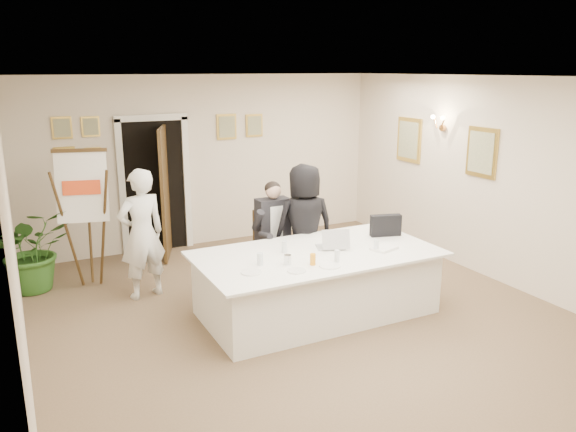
# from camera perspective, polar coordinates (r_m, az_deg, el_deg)

# --- Properties ---
(floor) EXTENTS (7.00, 7.00, 0.00)m
(floor) POSITION_cam_1_polar(r_m,az_deg,el_deg) (6.76, 2.02, -10.54)
(floor) COLOR brown
(floor) RESTS_ON ground
(ceiling) EXTENTS (6.00, 7.00, 0.02)m
(ceiling) POSITION_cam_1_polar(r_m,az_deg,el_deg) (6.11, 2.26, 13.93)
(ceiling) COLOR white
(ceiling) RESTS_ON wall_back
(wall_back) EXTENTS (6.00, 0.10, 2.80)m
(wall_back) POSITION_cam_1_polar(r_m,az_deg,el_deg) (9.45, -8.21, 5.56)
(wall_back) COLOR beige
(wall_back) RESTS_ON floor
(wall_left) EXTENTS (0.10, 7.00, 2.80)m
(wall_left) POSITION_cam_1_polar(r_m,az_deg,el_deg) (5.55, -26.15, -2.35)
(wall_left) COLOR beige
(wall_left) RESTS_ON floor
(wall_right) EXTENTS (0.10, 7.00, 2.80)m
(wall_right) POSITION_cam_1_polar(r_m,az_deg,el_deg) (8.14, 20.99, 3.25)
(wall_right) COLOR beige
(wall_right) RESTS_ON floor
(doorway) EXTENTS (1.14, 0.86, 2.20)m
(doorway) POSITION_cam_1_polar(r_m,az_deg,el_deg) (9.10, -13.03, 2.69)
(doorway) COLOR black
(doorway) RESTS_ON floor
(pictures_back_wall) EXTENTS (3.40, 0.06, 0.80)m
(pictures_back_wall) POSITION_cam_1_polar(r_m,az_deg,el_deg) (9.14, -13.05, 7.87)
(pictures_back_wall) COLOR gold
(pictures_back_wall) RESTS_ON wall_back
(pictures_right_wall) EXTENTS (0.06, 2.20, 0.80)m
(pictures_right_wall) POSITION_cam_1_polar(r_m,az_deg,el_deg) (8.91, 15.38, 6.90)
(pictures_right_wall) COLOR gold
(pictures_right_wall) RESTS_ON wall_right
(wall_sconce) EXTENTS (0.20, 0.30, 0.24)m
(wall_sconce) POSITION_cam_1_polar(r_m,az_deg,el_deg) (8.82, 15.19, 9.14)
(wall_sconce) COLOR #B07538
(wall_sconce) RESTS_ON wall_right
(conference_table) EXTENTS (2.87, 1.52, 0.78)m
(conference_table) POSITION_cam_1_polar(r_m,az_deg,el_deg) (6.81, 2.91, -6.75)
(conference_table) COLOR silver
(conference_table) RESTS_ON floor
(seated_man) EXTENTS (0.71, 0.74, 1.43)m
(seated_man) POSITION_cam_1_polar(r_m,az_deg,el_deg) (7.69, -1.38, -1.64)
(seated_man) COLOR black
(seated_man) RESTS_ON floor
(flip_chart) EXTENTS (0.67, 0.48, 1.85)m
(flip_chart) POSITION_cam_1_polar(r_m,az_deg,el_deg) (7.94, -19.77, -0.94)
(flip_chart) COLOR #392712
(flip_chart) RESTS_ON floor
(standing_man) EXTENTS (0.69, 0.53, 1.69)m
(standing_man) POSITION_cam_1_polar(r_m,az_deg,el_deg) (7.38, -14.63, -1.79)
(standing_man) COLOR silver
(standing_man) RESTS_ON floor
(standing_woman) EXTENTS (0.89, 0.64, 1.68)m
(standing_woman) POSITION_cam_1_polar(r_m,az_deg,el_deg) (7.53, 1.68, -1.01)
(standing_woman) COLOR black
(standing_woman) RESTS_ON floor
(potted_palm) EXTENTS (1.14, 1.03, 1.12)m
(potted_palm) POSITION_cam_1_polar(r_m,az_deg,el_deg) (8.19, -24.52, -3.12)
(potted_palm) COLOR #2B5C1E
(potted_palm) RESTS_ON floor
(laptop) EXTENTS (0.43, 0.45, 0.28)m
(laptop) POSITION_cam_1_polar(r_m,az_deg,el_deg) (6.82, 4.35, -2.11)
(laptop) COLOR #B7BABC
(laptop) RESTS_ON conference_table
(laptop_bag) EXTENTS (0.41, 0.21, 0.28)m
(laptop_bag) POSITION_cam_1_polar(r_m,az_deg,el_deg) (7.39, 9.89, -0.94)
(laptop_bag) COLOR black
(laptop_bag) RESTS_ON conference_table
(paper_stack) EXTENTS (0.35, 0.29, 0.03)m
(paper_stack) POSITION_cam_1_polar(r_m,az_deg,el_deg) (6.86, 9.72, -3.26)
(paper_stack) COLOR white
(paper_stack) RESTS_ON conference_table
(plate_left) EXTENTS (0.25, 0.25, 0.01)m
(plate_left) POSITION_cam_1_polar(r_m,az_deg,el_deg) (6.03, -3.76, -5.72)
(plate_left) COLOR white
(plate_left) RESTS_ON conference_table
(plate_mid) EXTENTS (0.21, 0.21, 0.01)m
(plate_mid) POSITION_cam_1_polar(r_m,az_deg,el_deg) (6.06, 0.86, -5.58)
(plate_mid) COLOR white
(plate_mid) RESTS_ON conference_table
(plate_near) EXTENTS (0.24, 0.24, 0.01)m
(plate_near) POSITION_cam_1_polar(r_m,az_deg,el_deg) (6.22, 4.26, -5.07)
(plate_near) COLOR white
(plate_near) RESTS_ON conference_table
(glass_a) EXTENTS (0.07, 0.07, 0.14)m
(glass_a) POSITION_cam_1_polar(r_m,az_deg,el_deg) (6.23, -2.85, -4.39)
(glass_a) COLOR silver
(glass_a) RESTS_ON conference_table
(glass_b) EXTENTS (0.07, 0.07, 0.14)m
(glass_b) POSITION_cam_1_polar(r_m,az_deg,el_deg) (6.34, 5.00, -4.08)
(glass_b) COLOR silver
(glass_b) RESTS_ON conference_table
(glass_c) EXTENTS (0.07, 0.07, 0.14)m
(glass_c) POSITION_cam_1_polar(r_m,az_deg,el_deg) (6.78, 8.95, -2.96)
(glass_c) COLOR silver
(glass_c) RESTS_ON conference_table
(glass_d) EXTENTS (0.07, 0.07, 0.14)m
(glass_d) POSITION_cam_1_polar(r_m,az_deg,el_deg) (6.64, -0.38, -3.14)
(glass_d) COLOR silver
(glass_d) RESTS_ON conference_table
(oj_glass) EXTENTS (0.08, 0.08, 0.13)m
(oj_glass) POSITION_cam_1_polar(r_m,az_deg,el_deg) (6.24, 2.54, -4.42)
(oj_glass) COLOR orange
(oj_glass) RESTS_ON conference_table
(steel_jug) EXTENTS (0.10, 0.10, 0.11)m
(steel_jug) POSITION_cam_1_polar(r_m,az_deg,el_deg) (6.25, -0.05, -4.46)
(steel_jug) COLOR silver
(steel_jug) RESTS_ON conference_table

